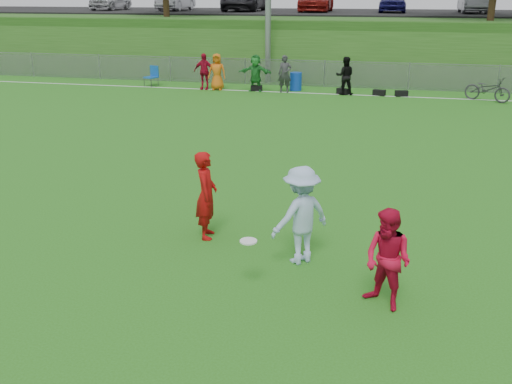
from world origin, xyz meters
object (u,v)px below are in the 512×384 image
(player_red_left, at_px, (206,195))
(player_red_center, at_px, (388,260))
(bicycle, at_px, (488,89))
(frisbee, at_px, (248,241))
(recycling_bin, at_px, (296,81))
(player_blue, at_px, (301,215))

(player_red_left, relative_size, player_red_center, 1.09)
(bicycle, bearing_deg, player_red_center, -163.10)
(player_red_center, distance_m, frisbee, 2.13)
(player_red_left, bearing_deg, recycling_bin, -8.71)
(bicycle, bearing_deg, frisbee, -169.38)
(player_red_center, bearing_deg, player_blue, 176.16)
(player_blue, height_order, bicycle, player_blue)
(player_blue, relative_size, bicycle, 0.89)
(player_red_center, xyz_separation_m, recycling_bin, (-4.38, 19.07, -0.36))
(player_red_center, height_order, frisbee, player_red_center)
(player_blue, distance_m, recycling_bin, 18.09)
(player_red_left, height_order, frisbee, player_red_left)
(player_red_left, distance_m, bicycle, 17.85)
(player_red_center, relative_size, player_blue, 0.89)
(player_blue, bearing_deg, player_red_left, -63.30)
(frisbee, xyz_separation_m, recycling_bin, (-2.26, 19.00, -0.41))
(player_red_left, height_order, recycling_bin, player_red_left)
(player_red_center, height_order, player_blue, player_blue)
(player_blue, bearing_deg, recycling_bin, -124.83)
(player_red_center, xyz_separation_m, frisbee, (-2.12, 0.07, 0.06))
(player_red_center, height_order, recycling_bin, player_red_center)
(player_red_center, distance_m, bicycle, 18.57)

